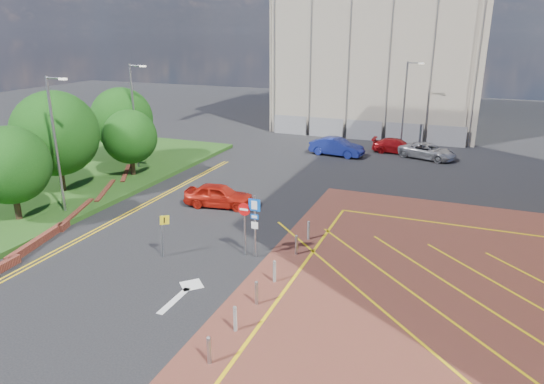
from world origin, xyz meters
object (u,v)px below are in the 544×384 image
Objects in this scene: tree_b at (56,134)px; lamp_back at (405,102)px; car_red_back at (397,146)px; car_red_left at (219,195)px; tree_a at (10,165)px; warning_sign at (163,230)px; tree_c at (130,137)px; tree_d at (122,119)px; car_silver_back at (427,151)px; lamp_left_near at (56,140)px; car_blue_back at (337,147)px; sign_cluster at (251,220)px; lamp_left_far at (135,112)px.

lamp_back is at bearing 49.59° from tree_b.
car_red_left is at bearing 154.94° from car_red_back.
tree_a is 1.21× the size of car_red_back.
warning_sign is 7.62m from car_red_left.
tree_d is (-3.00, 3.00, 0.68)m from tree_c.
tree_b is 11.63m from car_red_left.
tree_d is at bearing 134.52° from car_silver_back.
lamp_left_near is at bearing -122.40° from lamp_back.
car_blue_back is (-5.02, -5.40, -3.57)m from lamp_back.
tree_b is at bearing 106.70° from tree_a.
lamp_back is 2.50× the size of sign_cluster.
tree_b is 1.50× the size of car_red_back.
car_red_back is at bearing 81.53° from sign_cluster.
car_red_left is at bearing -27.20° from tree_d.
lamp_left_near is at bearing 163.09° from warning_sign.
tree_b reaches higher than warning_sign.
tree_d is 1.25× the size of car_silver_back.
car_red_back is at bearing 85.60° from car_silver_back.
tree_b is 30.21m from lamp_back.
car_blue_back reaches higher than car_red_left.
warning_sign is (9.85, -10.67, -1.76)m from tree_c.
sign_cluster is (16.80, -12.02, -1.92)m from tree_d.
warning_sign is at bearing 177.68° from car_red_left.
tree_b reaches higher than car_red_left.
lamp_left_near reaches higher than car_red_left.
tree_a is 10.58m from warning_sign.
car_blue_back is at bearing 60.88° from lamp_left_near.
car_red_left is at bearing 165.62° from car_silver_back.
warning_sign is (-7.73, -28.67, -2.93)m from lamp_back.
lamp_left_near reaches higher than sign_cluster.
tree_c is at bearing 143.00° from car_blue_back.
tree_c reaches higher than sign_cluster.
tree_b is 7.10m from lamp_left_far.
sign_cluster is 7.72m from car_red_left.
tree_b is 8.07m from tree_d.
warning_sign is 0.47× the size of car_blue_back.
lamp_back is at bearing 57.60° from lamp_left_near.
tree_d is 18.54m from car_blue_back.
lamp_back is at bearing -35.06° from car_blue_back.
sign_cluster is at bearing -176.97° from car_silver_back.
sign_cluster is 0.66× the size of car_silver_back.
lamp_left_far is (-0.92, 2.00, 1.47)m from tree_c.
lamp_left_far is 1.78× the size of car_red_back.
lamp_left_near reaches higher than car_silver_back.
car_blue_back is (14.56, 17.60, -3.44)m from tree_b.
tree_d is at bearing 129.58° from car_blue_back.
car_silver_back is at bearing -53.76° from lamp_back.
lamp_left_near is 23.90m from car_blue_back.
tree_b is at bearing 90.43° from car_red_left.
tree_a is 31.37m from car_red_back.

